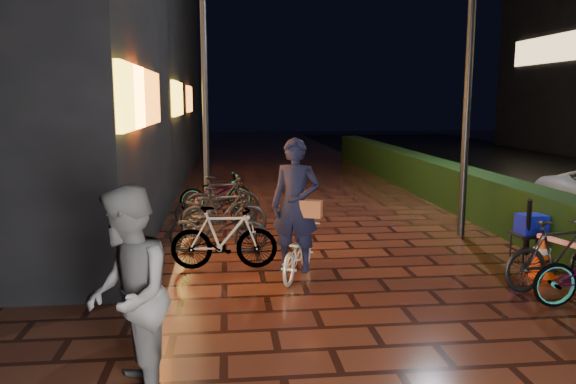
{
  "coord_description": "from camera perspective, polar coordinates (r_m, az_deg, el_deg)",
  "views": [
    {
      "loc": [
        -2.16,
        -6.53,
        2.56
      ],
      "look_at": [
        -1.19,
        2.32,
        1.1
      ],
      "focal_mm": 35.0,
      "sensor_mm": 36.0,
      "label": 1
    }
  ],
  "objects": [
    {
      "name": "cart_assembly",
      "position": [
        9.86,
        23.46,
        -3.25
      ],
      "size": [
        0.59,
        0.61,
        1.07
      ],
      "color": "black",
      "rests_on": "ground"
    },
    {
      "name": "hedge",
      "position": [
        15.65,
        14.21,
        1.46
      ],
      "size": [
        0.7,
        20.0,
        1.0
      ],
      "primitive_type": "cube",
      "color": "black",
      "rests_on": "ground"
    },
    {
      "name": "bystander_person",
      "position": [
        4.96,
        -15.98,
        -10.14
      ],
      "size": [
        0.82,
        1.0,
        1.87
      ],
      "primitive_type": "imported",
      "rotation": [
        0.0,
        0.0,
        -1.44
      ],
      "color": "#535355",
      "rests_on": "ground"
    },
    {
      "name": "lamp_post_sf",
      "position": [
        13.95,
        -8.46,
        11.13
      ],
      "size": [
        0.51,
        0.28,
        5.5
      ],
      "color": "black",
      "rests_on": "ground"
    },
    {
      "name": "ground",
      "position": [
        7.33,
        11.49,
        -11.3
      ],
      "size": [
        80.0,
        80.0,
        0.0
      ],
      "primitive_type": "plane",
      "color": "#381911",
      "rests_on": "ground"
    },
    {
      "name": "traffic_barrier",
      "position": [
        8.68,
        27.18,
        -6.74
      ],
      "size": [
        0.74,
        1.55,
        0.63
      ],
      "color": "#F25E0C",
      "rests_on": "ground"
    },
    {
      "name": "cyclist",
      "position": [
        8.08,
        0.86,
        -3.57
      ],
      "size": [
        1.0,
        1.5,
        2.04
      ],
      "color": "silver",
      "rests_on": "ground"
    },
    {
      "name": "parked_bikes_storefront",
      "position": [
        10.91,
        -7.0,
        -1.85
      ],
      "size": [
        1.89,
        5.21,
        0.97
      ],
      "color": "black",
      "rests_on": "ground"
    },
    {
      "name": "lamp_post_hedge",
      "position": [
        11.03,
        17.85,
        10.69
      ],
      "size": [
        0.51,
        0.15,
        5.29
      ],
      "color": "black",
      "rests_on": "ground"
    }
  ]
}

